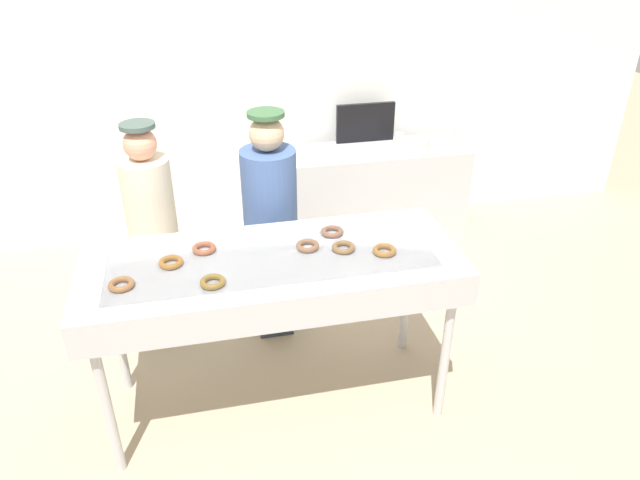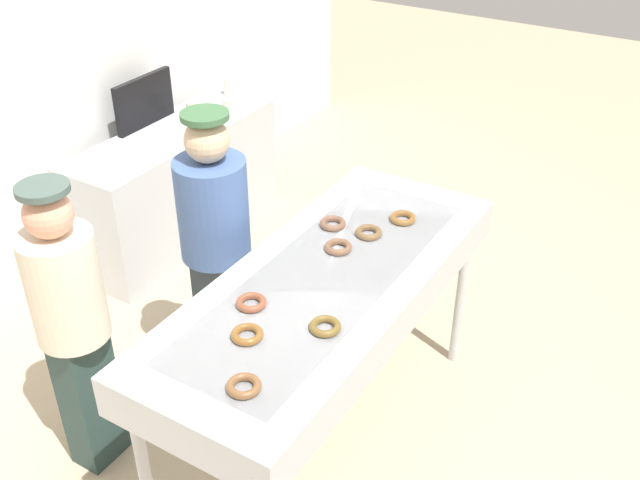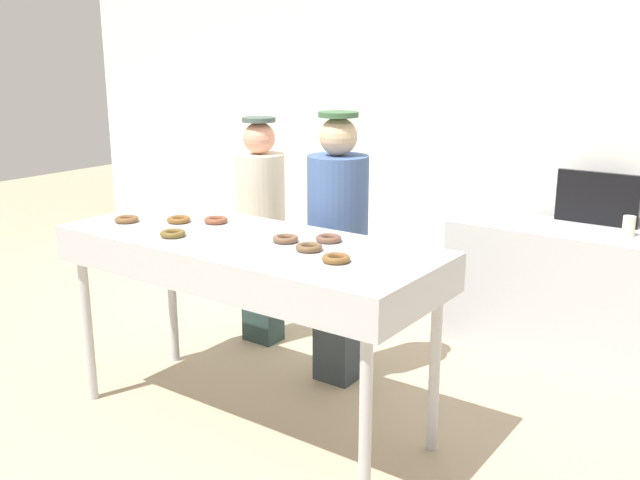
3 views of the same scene
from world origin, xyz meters
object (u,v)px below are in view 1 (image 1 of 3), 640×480
Objects in this scene: chocolate_donut_7 at (343,247)px; prep_counter at (370,194)px; worker_baker at (152,221)px; chocolate_donut_3 at (121,284)px; paper_cup_1 at (399,140)px; chocolate_donut_0 at (332,232)px; chocolate_donut_4 at (204,248)px; chocolate_donut_2 at (308,246)px; menu_display at (365,123)px; chocolate_donut_1 at (384,250)px; chocolate_donut_5 at (213,282)px; fryer_conveyor at (273,273)px; worker_assistant at (270,215)px; paper_cup_2 at (425,146)px; paper_cup_0 at (450,134)px; chocolate_donut_6 at (171,262)px.

prep_counter is (0.77, 1.96, -0.63)m from chocolate_donut_7.
worker_baker is (-1.08, 0.93, -0.19)m from chocolate_donut_7.
chocolate_donut_7 is 1.44m from worker_baker.
chocolate_donut_3 reaches higher than paper_cup_1.
chocolate_donut_0 is 1.21m from chocolate_donut_3.
chocolate_donut_3 is 0.50m from chocolate_donut_4.
chocolate_donut_2 is at bearing 142.46° from worker_baker.
menu_display reaches higher than paper_cup_1.
worker_baker is (0.10, 1.05, -0.19)m from chocolate_donut_3.
chocolate_donut_1 is 0.08× the size of prep_counter.
chocolate_donut_2 and chocolate_donut_5 have the same top height.
fryer_conveyor is 1.16m from worker_baker.
menu_display is at bearing -139.19° from worker_baker.
worker_baker is 2.90× the size of menu_display.
chocolate_donut_4 is at bearing -130.28° from prep_counter.
worker_assistant reaches higher than chocolate_donut_1.
paper_cup_2 is at bearing 48.17° from fryer_conveyor.
paper_cup_0 is (1.73, 1.98, -0.15)m from chocolate_donut_2.
chocolate_donut_6 is at bearing 173.65° from chocolate_donut_1.
chocolate_donut_6 is 1.00× the size of chocolate_donut_7.
chocolate_donut_1 is 0.96m from worker_assistant.
chocolate_donut_4 is 2.98m from paper_cup_0.
worker_assistant is at bearing -126.26° from menu_display.
chocolate_donut_2 reaches higher than prep_counter.
chocolate_donut_1 and chocolate_donut_2 have the same top height.
worker_assistant is (-0.52, 0.79, -0.11)m from chocolate_donut_1.
chocolate_donut_2 is at bearing 10.17° from chocolate_donut_3.
chocolate_donut_1 is 1.04× the size of paper_cup_2.
chocolate_donut_6 is 0.08× the size of worker_assistant.
worker_baker reaches higher than paper_cup_1.
chocolate_donut_3 is 1.19m from chocolate_donut_7.
fryer_conveyor is 2.45m from paper_cup_1.
prep_counter is (1.50, 2.16, -0.63)m from chocolate_donut_5.
worker_assistant is at bearing 113.75° from chocolate_donut_7.
worker_baker reaches higher than chocolate_donut_0.
chocolate_donut_5 is at bearing -122.29° from menu_display.
worker_baker is (-1.07, 0.74, -0.19)m from chocolate_donut_0.
chocolate_donut_5 is (-0.33, -0.19, 0.12)m from fryer_conveyor.
fryer_conveyor is at bearing 71.55° from worker_assistant.
chocolate_donut_1 reaches higher than fryer_conveyor.
worker_assistant reaches higher than prep_counter.
fryer_conveyor is 0.25m from chocolate_donut_2.
chocolate_donut_4 is at bearing 39.77° from worker_assistant.
chocolate_donut_3 is at bearing -141.35° from paper_cup_2.
paper_cup_0 is (1.33, 2.13, -0.15)m from chocolate_donut_1.
worker_assistant is (-0.31, 0.71, -0.11)m from chocolate_donut_7.
chocolate_donut_0 is 1.00× the size of chocolate_donut_6.
paper_cup_2 is 0.60m from menu_display.
fryer_conveyor is 15.75× the size of chocolate_donut_2.
chocolate_donut_4 is 0.77m from chocolate_donut_7.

